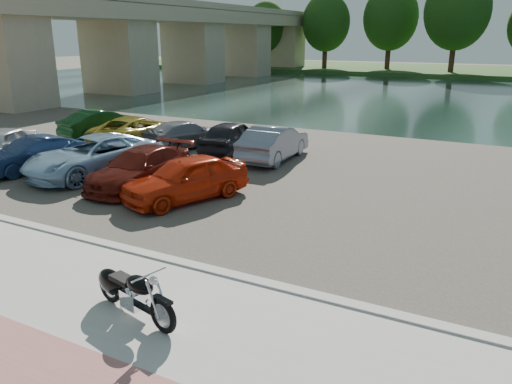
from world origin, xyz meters
TOP-DOWN VIEW (x-y plane):
  - ground at (0.00, 0.00)m, footprint 200.00×200.00m
  - promenade at (0.00, -1.00)m, footprint 60.00×6.00m
  - kerb at (0.00, 2.00)m, footprint 60.00×0.30m
  - parking_lot at (0.00, 11.00)m, footprint 60.00×18.00m
  - river at (0.00, 40.00)m, footprint 120.00×40.00m
  - far_bank at (0.00, 72.00)m, footprint 120.00×24.00m
  - bridge at (-28.00, 41.02)m, footprint 7.00×56.00m
  - motorcycle at (-0.51, -0.25)m, footprint 2.29×0.91m
  - car_1 at (-11.12, 6.30)m, footprint 2.22×4.23m
  - car_2 at (-8.55, 6.97)m, footprint 3.46×5.76m
  - car_3 at (-6.00, 6.60)m, footprint 1.94×4.63m
  - car_4 at (-3.66, 6.10)m, footprint 3.16×4.59m
  - car_5 at (-13.58, 12.66)m, footprint 2.60×4.73m
  - car_6 at (-10.82, 12.10)m, footprint 2.36×5.11m
  - car_7 at (-8.39, 12.68)m, footprint 2.84×4.71m
  - car_8 at (-5.87, 12.84)m, footprint 2.12×4.44m
  - car_9 at (-3.53, 12.40)m, footprint 1.77×4.60m

SIDE VIEW (x-z plane):
  - ground at x=0.00m, z-range 0.00..0.00m
  - river at x=0.00m, z-range 0.00..0.00m
  - parking_lot at x=0.00m, z-range 0.00..0.04m
  - promenade at x=0.00m, z-range 0.00..0.10m
  - kerb at x=0.00m, z-range 0.00..0.14m
  - far_bank at x=0.00m, z-range 0.00..0.60m
  - motorcycle at x=-0.51m, z-range 0.04..1.09m
  - car_7 at x=-8.39m, z-range 0.04..1.32m
  - car_1 at x=-11.12m, z-range 0.04..1.37m
  - car_3 at x=-6.00m, z-range 0.04..1.38m
  - car_6 at x=-10.82m, z-range 0.04..1.46m
  - car_4 at x=-3.66m, z-range 0.04..1.49m
  - car_8 at x=-5.87m, z-range 0.04..1.50m
  - car_5 at x=-13.58m, z-range 0.04..1.52m
  - car_9 at x=-3.53m, z-range 0.04..1.53m
  - car_2 at x=-8.55m, z-range 0.04..1.54m
  - bridge at x=-28.00m, z-range 1.24..9.79m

